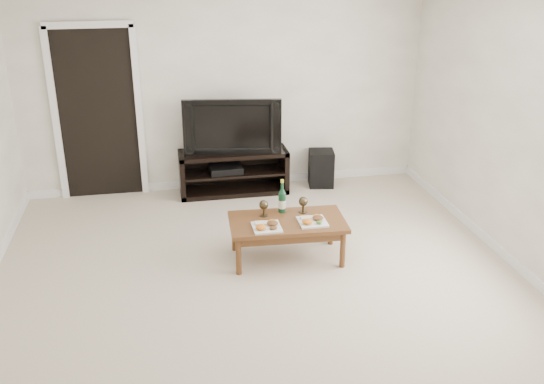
{
  "coord_description": "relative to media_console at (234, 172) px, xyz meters",
  "views": [
    {
      "loc": [
        -0.81,
        -4.63,
        2.94
      ],
      "look_at": [
        0.21,
        0.73,
        0.7
      ],
      "focal_mm": 40.0,
      "sensor_mm": 36.0,
      "label": 1
    }
  ],
  "objects": [
    {
      "name": "plate_left",
      "position": [
        0.07,
        -1.98,
        0.18
      ],
      "size": [
        0.27,
        0.27,
        0.07
      ],
      "primitive_type": "cube",
      "color": "white",
      "rests_on": "coffee_table"
    },
    {
      "name": "goblet_right",
      "position": [
        0.49,
        -1.69,
        0.23
      ],
      "size": [
        0.09,
        0.09,
        0.17
      ],
      "primitive_type": null,
      "color": "#3E3422",
      "rests_on": "coffee_table"
    },
    {
      "name": "goblet_left",
      "position": [
        0.09,
        -1.7,
        0.23
      ],
      "size": [
        0.09,
        0.09,
        0.17
      ],
      "primitive_type": null,
      "color": "#3E3422",
      "rests_on": "coffee_table"
    },
    {
      "name": "plate_right",
      "position": [
        0.53,
        -1.94,
        0.18
      ],
      "size": [
        0.27,
        0.27,
        0.07
      ],
      "primitive_type": "cube",
      "color": "white",
      "rests_on": "coffee_table"
    },
    {
      "name": "back_wall",
      "position": [
        -0.05,
        0.27,
        1.02
      ],
      "size": [
        5.0,
        0.04,
        2.6
      ],
      "primitive_type": "cube",
      "color": "white",
      "rests_on": "ground"
    },
    {
      "name": "media_console",
      "position": [
        0.0,
        0.0,
        0.0
      ],
      "size": [
        1.36,
        0.45,
        0.55
      ],
      "primitive_type": "cube",
      "color": "black",
      "rests_on": "ground"
    },
    {
      "name": "coffee_table",
      "position": [
        0.3,
        -1.84,
        -0.07
      ],
      "size": [
        1.16,
        0.67,
        0.42
      ],
      "primitive_type": "cube",
      "rotation": [
        0.0,
        0.0,
        -0.05
      ],
      "color": "brown",
      "rests_on": "ground"
    },
    {
      "name": "television",
      "position": [
        0.0,
        0.0,
        0.62
      ],
      "size": [
        1.2,
        0.33,
        0.68
      ],
      "primitive_type": "imported",
      "rotation": [
        0.0,
        0.0,
        -0.15
      ],
      "color": "black",
      "rests_on": "media_console"
    },
    {
      "name": "subwoofer",
      "position": [
        1.15,
        0.03,
        -0.04
      ],
      "size": [
        0.36,
        0.36,
        0.47
      ],
      "primitive_type": "cube",
      "rotation": [
        0.0,
        0.0,
        -0.16
      ],
      "color": "black",
      "rests_on": "ground"
    },
    {
      "name": "wine_bottle",
      "position": [
        0.29,
        -1.63,
        0.32
      ],
      "size": [
        0.07,
        0.07,
        0.35
      ],
      "primitive_type": "cylinder",
      "color": "#0E361F",
      "rests_on": "coffee_table"
    },
    {
      "name": "floor",
      "position": [
        -0.05,
        -2.5,
        -0.28
      ],
      "size": [
        5.5,
        5.5,
        0.0
      ],
      "primitive_type": "plane",
      "color": "beige",
      "rests_on": "ground"
    },
    {
      "name": "doorway",
      "position": [
        -1.6,
        0.24,
        0.75
      ],
      "size": [
        0.9,
        0.02,
        2.05
      ],
      "primitive_type": "cube",
      "color": "black",
      "rests_on": "ground"
    },
    {
      "name": "av_receiver",
      "position": [
        -0.1,
        -0.01,
        0.05
      ],
      "size": [
        0.42,
        0.32,
        0.08
      ],
      "primitive_type": "cube",
      "rotation": [
        0.0,
        0.0,
        0.05
      ],
      "color": "black",
      "rests_on": "media_console"
    }
  ]
}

